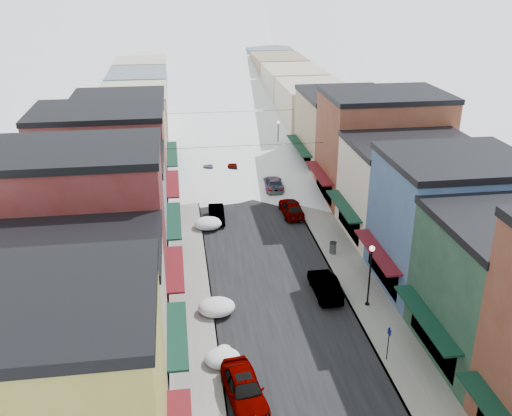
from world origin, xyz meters
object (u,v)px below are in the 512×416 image
object	(u,v)px
car_green_sedan	(325,285)
car_silver_sedan	(244,388)
car_dark_hatch	(217,214)
streetlamp_near	(370,268)
trash_can	(333,248)

from	to	relation	value
car_green_sedan	car_silver_sedan	bearing A→B (deg)	54.11
car_dark_hatch	streetlamp_near	bearing A→B (deg)	-58.83
car_silver_sedan	trash_can	world-z (taller)	car_silver_sedan
trash_can	streetlamp_near	bearing A→B (deg)	-87.57
car_dark_hatch	car_green_sedan	world-z (taller)	car_green_sedan
trash_can	streetlamp_near	xyz separation A→B (m)	(0.35, -8.31, 2.51)
car_silver_sedan	car_dark_hatch	world-z (taller)	car_silver_sedan
trash_can	car_silver_sedan	bearing A→B (deg)	-120.35
trash_can	streetlamp_near	world-z (taller)	streetlamp_near
car_silver_sedan	car_green_sedan	distance (m)	12.99
car_dark_hatch	streetlamp_near	size ratio (longest dim) A/B	0.87
car_dark_hatch	streetlamp_near	xyz separation A→B (m)	(9.76, -16.99, 2.50)
car_dark_hatch	trash_can	distance (m)	12.80
streetlamp_near	car_silver_sedan	bearing A→B (deg)	-140.17
car_dark_hatch	trash_can	bearing A→B (deg)	-41.41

